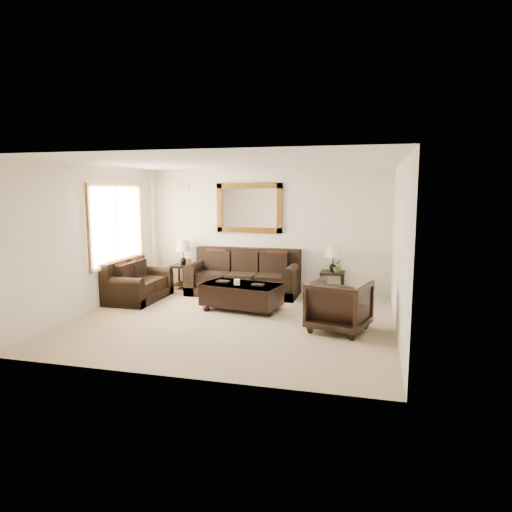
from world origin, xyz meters
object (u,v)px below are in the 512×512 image
(sofa, at_px, (244,278))
(end_table_right, at_px, (333,264))
(armchair, at_px, (339,303))
(end_table_left, at_px, (183,257))
(coffee_table, at_px, (241,294))
(loveseat, at_px, (136,285))

(sofa, bearing_deg, end_table_right, 5.37)
(end_table_right, relative_size, armchair, 1.21)
(end_table_left, distance_m, end_table_right, 3.38)
(end_table_right, bearing_deg, end_table_left, -179.93)
(sofa, distance_m, end_table_right, 1.93)
(end_table_right, distance_m, armchair, 2.37)
(end_table_right, relative_size, coffee_table, 0.69)
(coffee_table, relative_size, armchair, 1.75)
(loveseat, distance_m, end_table_right, 4.11)
(sofa, distance_m, loveseat, 2.27)
(coffee_table, height_order, armchair, armchair)
(end_table_left, xyz_separation_m, armchair, (3.69, -2.34, -0.27))
(coffee_table, bearing_deg, end_table_right, 54.28)
(loveseat, bearing_deg, end_table_left, -22.41)
(loveseat, relative_size, end_table_right, 1.35)
(sofa, bearing_deg, loveseat, -151.72)
(sofa, bearing_deg, coffee_table, -76.29)
(sofa, height_order, armchair, sofa)
(sofa, relative_size, end_table_right, 2.17)
(end_table_left, xyz_separation_m, end_table_right, (3.38, 0.00, -0.01))
(sofa, xyz_separation_m, armchair, (2.20, -2.16, 0.10))
(end_table_left, distance_m, armchair, 4.37)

